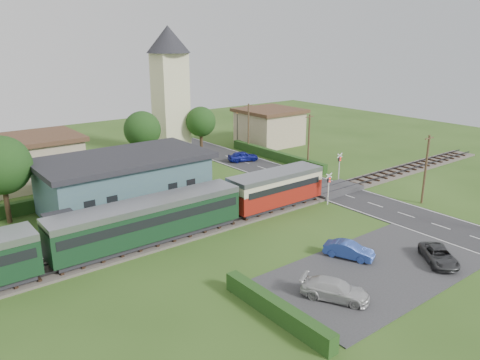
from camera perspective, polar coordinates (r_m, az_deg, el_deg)
ground at (r=43.81m, az=4.60°, el=-4.60°), size 120.00×120.00×0.00m
railway_track at (r=45.15m, az=2.89°, el=-3.73°), size 76.00×3.20×0.49m
road at (r=50.70m, az=13.00°, el=-1.90°), size 6.00×70.00×0.05m
car_park at (r=35.55m, az=16.07°, el=-10.60°), size 17.00×9.00×0.08m
crossing_deck at (r=51.85m, az=11.32°, el=-1.13°), size 6.20×3.40×0.45m
platform at (r=42.39m, az=-10.36°, el=-5.27°), size 30.00×3.00×0.45m
equipment_hut at (r=39.14m, az=-20.92°, el=-5.70°), size 2.30×2.30×2.55m
station_building at (r=46.52m, az=-13.86°, el=-0.23°), size 16.00×9.00×5.30m
train at (r=36.95m, az=-15.45°, el=-5.79°), size 43.20×2.90×3.40m
church_tower at (r=66.72m, az=-8.56°, el=11.83°), size 6.00×6.00×17.60m
house_west at (r=57.89m, az=-24.17°, el=2.24°), size 10.80×8.80×5.50m
house_east at (r=73.16m, az=3.61°, el=6.56°), size 8.80×8.80×5.50m
hedge_carpark at (r=28.97m, az=4.46°, el=-15.45°), size 0.80×9.00×1.20m
hedge_roadside at (r=64.02m, az=4.40°, el=3.00°), size 0.80×18.00×1.20m
hedge_station at (r=51.11m, az=-15.79°, el=-1.22°), size 22.00×0.80×1.30m
tree_a at (r=45.84m, az=-27.12°, el=1.59°), size 5.20×5.20×8.00m
tree_b at (r=59.83m, az=-11.82°, el=6.02°), size 4.60×4.60×7.34m
tree_c at (r=66.45m, az=-4.80°, el=7.08°), size 4.20×4.20×6.78m
utility_pole_b at (r=49.79m, az=21.69°, el=1.29°), size 1.40×0.22×7.00m
utility_pole_c at (r=59.15m, az=8.37°, el=4.70°), size 1.40×0.22×7.00m
utility_pole_d at (r=67.83m, az=1.04°, el=6.46°), size 1.40×0.22×7.00m
crossing_signal_near at (r=47.17m, az=10.76°, el=-0.49°), size 0.84×0.28×3.28m
crossing_signal_far at (r=55.43m, az=12.03°, el=2.08°), size 0.84×0.28×3.28m
streetlamp_east at (r=72.89m, az=-0.34°, el=6.75°), size 0.30×0.30×5.15m
car_on_road at (r=62.88m, az=0.38°, el=2.92°), size 4.33×2.76×1.37m
car_park_blue at (r=36.68m, az=13.13°, el=-8.31°), size 2.71×3.96×1.24m
car_park_silver at (r=31.20m, az=11.50°, el=-12.95°), size 3.72×4.70×1.27m
car_park_dark at (r=37.98m, az=23.09°, el=-8.47°), size 4.06×4.40×1.15m
pedestrian_near at (r=45.06m, az=-3.71°, el=-2.33°), size 0.56×0.38×1.49m
pedestrian_far at (r=40.20m, az=-16.82°, el=-5.44°), size 0.79×0.91×1.61m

